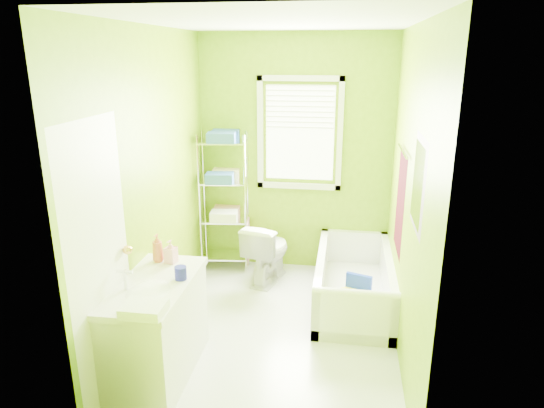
% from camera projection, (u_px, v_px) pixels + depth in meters
% --- Properties ---
extents(ground, '(2.90, 2.90, 0.00)m').
position_uv_depth(ground, '(275.00, 331.00, 4.33)').
color(ground, silver).
rests_on(ground, ground).
extents(room_envelope, '(2.14, 2.94, 2.62)m').
position_uv_depth(room_envelope, '(276.00, 162.00, 3.87)').
color(room_envelope, '#709A07').
rests_on(room_envelope, ground).
extents(window, '(0.92, 0.05, 1.22)m').
position_uv_depth(window, '(300.00, 128.00, 5.19)').
color(window, white).
rests_on(window, ground).
extents(door, '(0.09, 0.80, 2.00)m').
position_uv_depth(door, '(101.00, 268.00, 3.25)').
color(door, white).
rests_on(door, ground).
extents(right_wall_decor, '(0.04, 1.48, 1.17)m').
position_uv_depth(right_wall_decor, '(407.00, 195.00, 3.77)').
color(right_wall_decor, '#40070F').
rests_on(right_wall_decor, ground).
extents(bathtub, '(0.73, 1.56, 0.50)m').
position_uv_depth(bathtub, '(353.00, 287.00, 4.79)').
color(bathtub, white).
rests_on(bathtub, ground).
extents(toilet, '(0.53, 0.73, 0.67)m').
position_uv_depth(toilet, '(268.00, 251.00, 5.22)').
color(toilet, white).
rests_on(toilet, ground).
extents(vanity, '(0.53, 1.05, 1.00)m').
position_uv_depth(vanity, '(156.00, 326.00, 3.64)').
color(vanity, silver).
rests_on(vanity, ground).
extents(wire_shelf_unit, '(0.56, 0.46, 1.58)m').
position_uv_depth(wire_shelf_unit, '(226.00, 187.00, 5.37)').
color(wire_shelf_unit, silver).
rests_on(wire_shelf_unit, ground).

